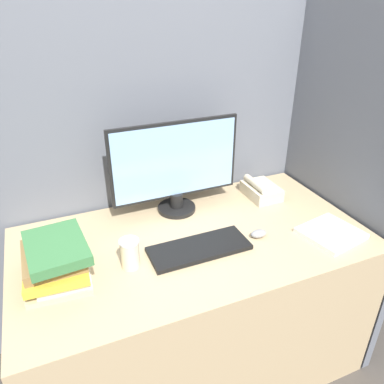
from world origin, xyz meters
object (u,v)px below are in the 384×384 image
(keyboard, at_px, (199,248))
(book_stack, at_px, (57,261))
(desk_telephone, at_px, (261,190))
(coffee_cup, at_px, (130,253))
(monitor, at_px, (176,168))
(mouse, at_px, (259,234))

(keyboard, height_order, book_stack, book_stack)
(book_stack, bearing_deg, desk_telephone, 13.57)
(book_stack, height_order, desk_telephone, book_stack)
(desk_telephone, bearing_deg, coffee_cup, -159.63)
(coffee_cup, distance_m, book_stack, 0.27)
(keyboard, distance_m, coffee_cup, 0.29)
(keyboard, bearing_deg, monitor, 84.79)
(mouse, bearing_deg, keyboard, 177.36)
(coffee_cup, xyz_separation_m, book_stack, (-0.27, 0.04, 0.02))
(book_stack, bearing_deg, mouse, -4.24)
(monitor, bearing_deg, keyboard, -95.21)
(keyboard, bearing_deg, book_stack, 174.95)
(coffee_cup, bearing_deg, mouse, -2.49)
(monitor, distance_m, book_stack, 0.67)
(book_stack, distance_m, desk_telephone, 1.07)
(monitor, height_order, mouse, monitor)
(book_stack, bearing_deg, keyboard, -5.05)
(keyboard, distance_m, book_stack, 0.56)
(keyboard, bearing_deg, mouse, -2.64)
(keyboard, distance_m, mouse, 0.28)
(keyboard, relative_size, coffee_cup, 3.47)
(coffee_cup, distance_m, desk_telephone, 0.83)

